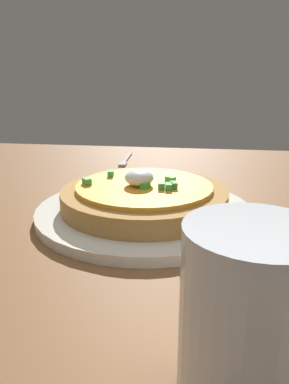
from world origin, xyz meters
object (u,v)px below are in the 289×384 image
plate (144,211)px  cup_near (248,320)px  fork (126,160)px  pizza (144,196)px

plate → cup_near: bearing=-160.2°
cup_near → fork: cup_near is taller
fork → pizza: bearing=13.9°
pizza → cup_near: 28.70cm
pizza → fork: 31.69cm
plate → cup_near: (-26.95, -9.73, 4.03)cm
plate → pizza: (-0.02, 0.01, 2.13)cm
cup_near → fork: (57.42, 18.02, -4.39)cm
pizza → fork: bearing=15.2°
plate → fork: size_ratio=2.29×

